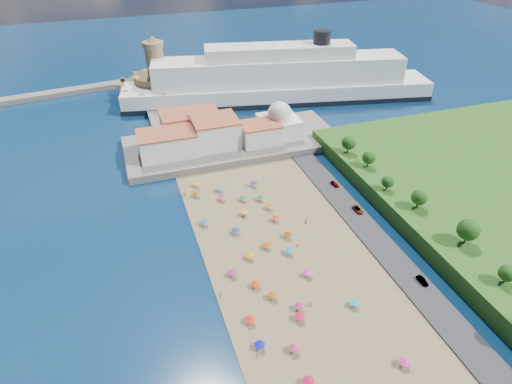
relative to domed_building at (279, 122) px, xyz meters
name	(u,v)px	position (x,y,z in m)	size (l,w,h in m)	color
ground	(271,263)	(-30.00, -71.00, -8.97)	(700.00, 700.00, 0.00)	#071938
terrace	(233,143)	(-20.00, 2.00, -7.47)	(90.00, 36.00, 3.00)	#59544C
jetty	(169,118)	(-42.00, 37.00, -7.77)	(18.00, 70.00, 2.40)	#59544C
waterfront_buildings	(202,133)	(-33.05, 2.64, -1.10)	(57.00, 29.00, 11.00)	silver
domed_building	(279,122)	(0.00, 0.00, 0.00)	(16.00, 16.00, 15.00)	silver
fortress	(158,86)	(-42.00, 67.00, -2.29)	(40.00, 40.00, 32.40)	#9C824E
cruise_ship	(279,81)	(16.96, 44.34, 1.35)	(160.91, 54.91, 34.85)	black
beach_parasols	(277,279)	(-31.36, -79.16, -6.83)	(33.12, 114.92, 2.20)	gray
beachgoers	(267,271)	(-32.47, -74.58, -7.84)	(36.51, 100.06, 1.89)	tan
parked_cars	(363,215)	(6.00, -60.78, -7.63)	(2.26, 54.91, 1.34)	gray
hillside_trees	(441,219)	(19.28, -79.27, 1.13)	(11.14, 108.27, 7.93)	#382314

